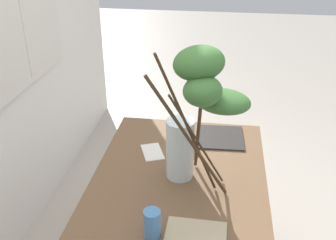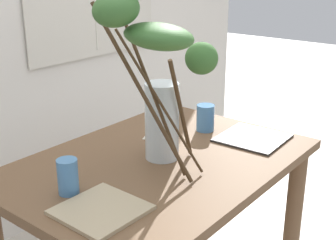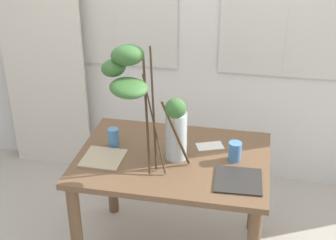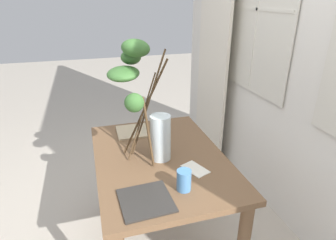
# 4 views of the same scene
# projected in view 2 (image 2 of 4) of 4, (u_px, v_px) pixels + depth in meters

# --- Properties ---
(dining_table) EXTENTS (1.14, 0.81, 0.74)m
(dining_table) POSITION_uv_depth(u_px,v_px,m) (159.00, 190.00, 1.75)
(dining_table) COLOR brown
(dining_table) RESTS_ON ground
(vase_with_branches) EXTENTS (0.51, 0.43, 0.72)m
(vase_with_branches) POSITION_uv_depth(u_px,v_px,m) (155.00, 65.00, 1.45)
(vase_with_branches) COLOR silver
(vase_with_branches) RESTS_ON dining_table
(drinking_glass_blue_left) EXTENTS (0.07, 0.07, 0.12)m
(drinking_glass_blue_left) POSITION_uv_depth(u_px,v_px,m) (68.00, 177.00, 1.44)
(drinking_glass_blue_left) COLOR #4C84BC
(drinking_glass_blue_left) RESTS_ON dining_table
(drinking_glass_blue_right) EXTENTS (0.08, 0.08, 0.12)m
(drinking_glass_blue_right) POSITION_uv_depth(u_px,v_px,m) (205.00, 118.00, 1.98)
(drinking_glass_blue_right) COLOR #4C84BC
(drinking_glass_blue_right) RESTS_ON dining_table
(plate_square_left) EXTENTS (0.24, 0.24, 0.01)m
(plate_square_left) POSITION_uv_depth(u_px,v_px,m) (101.00, 210.00, 1.35)
(plate_square_left) COLOR tan
(plate_square_left) RESTS_ON dining_table
(plate_square_right) EXTENTS (0.27, 0.27, 0.01)m
(plate_square_right) POSITION_uv_depth(u_px,v_px,m) (253.00, 138.00, 1.90)
(plate_square_right) COLOR #2D2B28
(plate_square_right) RESTS_ON dining_table
(napkin_folded) EXTENTS (0.19, 0.15, 0.00)m
(napkin_folded) POSITION_uv_depth(u_px,v_px,m) (159.00, 133.00, 1.95)
(napkin_folded) COLOR silver
(napkin_folded) RESTS_ON dining_table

